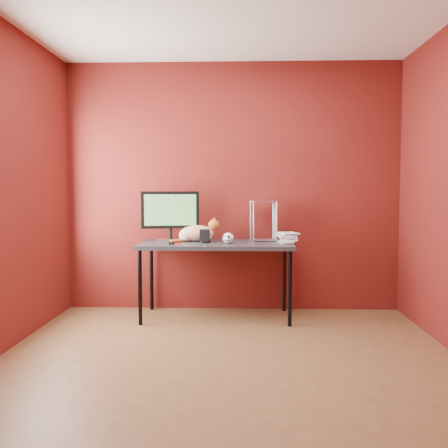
{
  "coord_description": "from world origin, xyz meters",
  "views": [
    {
      "loc": [
        0.1,
        -3.52,
        1.28
      ],
      "look_at": [
        -0.07,
        1.15,
        0.95
      ],
      "focal_mm": 40.0,
      "sensor_mm": 36.0,
      "label": 1
    }
  ],
  "objects_px": {
    "monitor": "(170,213)",
    "book_stack": "(279,185)",
    "cat": "(197,233)",
    "skull_mug": "(228,238)",
    "speaker": "(205,237)",
    "desk": "(216,248)"
  },
  "relations": [
    {
      "from": "skull_mug",
      "to": "speaker",
      "type": "height_order",
      "value": "speaker"
    },
    {
      "from": "speaker",
      "to": "book_stack",
      "type": "relative_size",
      "value": 0.12
    },
    {
      "from": "skull_mug",
      "to": "speaker",
      "type": "bearing_deg",
      "value": -174.62
    },
    {
      "from": "book_stack",
      "to": "monitor",
      "type": "bearing_deg",
      "value": 174.6
    },
    {
      "from": "monitor",
      "to": "speaker",
      "type": "bearing_deg",
      "value": -32.28
    },
    {
      "from": "desk",
      "to": "skull_mug",
      "type": "relative_size",
      "value": 12.96
    },
    {
      "from": "book_stack",
      "to": "speaker",
      "type": "bearing_deg",
      "value": -177.34
    },
    {
      "from": "cat",
      "to": "speaker",
      "type": "distance_m",
      "value": 0.16
    },
    {
      "from": "monitor",
      "to": "book_stack",
      "type": "height_order",
      "value": "book_stack"
    },
    {
      "from": "cat",
      "to": "skull_mug",
      "type": "bearing_deg",
      "value": -46.74
    },
    {
      "from": "cat",
      "to": "speaker",
      "type": "xyz_separation_m",
      "value": [
        0.09,
        -0.14,
        -0.02
      ]
    },
    {
      "from": "monitor",
      "to": "cat",
      "type": "bearing_deg",
      "value": -11.67
    },
    {
      "from": "cat",
      "to": "skull_mug",
      "type": "distance_m",
      "value": 0.38
    },
    {
      "from": "monitor",
      "to": "book_stack",
      "type": "distance_m",
      "value": 1.13
    },
    {
      "from": "monitor",
      "to": "book_stack",
      "type": "relative_size",
      "value": 0.51
    },
    {
      "from": "desk",
      "to": "skull_mug",
      "type": "xyz_separation_m",
      "value": [
        0.12,
        -0.09,
        0.1
      ]
    },
    {
      "from": "monitor",
      "to": "speaker",
      "type": "xyz_separation_m",
      "value": [
        0.36,
        -0.14,
        -0.22
      ]
    },
    {
      "from": "desk",
      "to": "monitor",
      "type": "relative_size",
      "value": 2.6
    },
    {
      "from": "monitor",
      "to": "cat",
      "type": "height_order",
      "value": "monitor"
    },
    {
      "from": "cat",
      "to": "book_stack",
      "type": "height_order",
      "value": "book_stack"
    },
    {
      "from": "skull_mug",
      "to": "book_stack",
      "type": "distance_m",
      "value": 0.72
    },
    {
      "from": "cat",
      "to": "skull_mug",
      "type": "xyz_separation_m",
      "value": [
        0.32,
        -0.2,
        -0.03
      ]
    }
  ]
}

